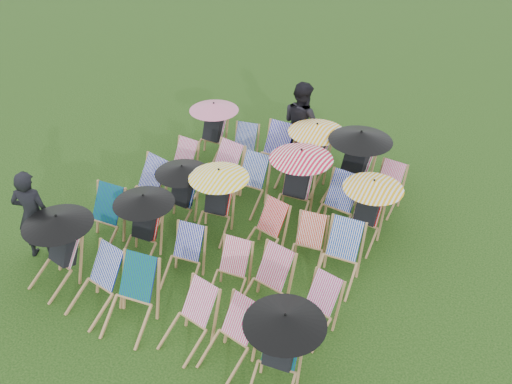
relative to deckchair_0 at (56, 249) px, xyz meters
The scene contains 33 objects.
ground 3.00m from the deckchair_0, 47.27° to the left, with size 100.00×100.00×0.00m, color black.
deckchair_0 is the anchor object (origin of this frame).
deckchair_1 0.93m from the deckchair_0, 10.64° to the right, with size 0.75×0.96×0.95m.
deckchair_2 1.58m from the deckchair_0, ahead, with size 0.77×0.99×0.99m.
deckchair_3 2.52m from the deckchair_0, ahead, with size 0.72×0.90×0.88m.
deckchair_4 3.19m from the deckchair_0, ahead, with size 0.72×0.90×0.88m.
deckchair_5 3.95m from the deckchair_0, ahead, with size 1.06×1.14×1.26m.
deckchair_6 1.07m from the deckchair_0, 94.98° to the left, with size 0.71×0.95×0.99m.
deckchair_7 1.38m from the deckchair_0, 56.93° to the left, with size 1.01×1.07×1.20m.
deckchair_8 1.97m from the deckchair_0, 31.00° to the left, with size 0.66×0.85×0.85m.
deckchair_9 2.73m from the deckchair_0, 23.35° to the left, with size 0.62×0.81×0.83m.
deckchair_10 3.30m from the deckchair_0, 19.03° to the left, with size 0.74×0.93×0.92m.
deckchair_11 4.10m from the deckchair_0, 14.25° to the left, with size 0.68×0.84×0.83m.
deckchair_12 2.20m from the deckchair_0, 91.41° to the left, with size 0.81×1.01×0.99m.
deckchair_13 2.37m from the deckchair_0, 71.88° to the left, with size 0.98×1.02×1.16m.
deckchair_14 2.75m from the deckchair_0, 57.76° to the left, with size 1.06×1.14×1.25m.
deckchair_15 3.35m from the deckchair_0, 42.04° to the left, with size 0.72×0.89×0.86m.
deckchair_16 3.99m from the deckchair_0, 34.59° to the left, with size 0.65×0.83×0.82m.
deckchair_17 4.44m from the deckchair_0, 29.32° to the left, with size 0.69×0.92×0.95m.
deckchair_18 3.32m from the deckchair_0, 90.47° to the left, with size 0.59×0.81×0.85m.
deckchair_19 3.46m from the deckchair_0, 74.80° to the left, with size 0.79×1.01×1.00m.
deckchair_20 3.66m from the deckchair_0, 64.58° to the left, with size 0.64×0.88×0.95m.
deckchair_21 4.24m from the deckchair_0, 53.97° to the left, with size 1.15×1.22×1.36m.
deckchair_22 4.73m from the deckchair_0, 45.70° to the left, with size 0.74×0.97×1.00m.
deckchair_23 5.12m from the deckchair_0, 40.69° to the left, with size 1.03×1.07×1.22m.
deckchair_24 4.52m from the deckchair_0, 90.40° to the left, with size 1.04×1.08×1.24m.
deckchair_25 4.56m from the deckchair_0, 80.30° to the left, with size 0.70×0.87×0.85m.
deckchair_26 4.74m from the deckchair_0, 71.84° to the left, with size 0.68×0.95×1.02m.
deckchair_27 5.09m from the deckchair_0, 63.16° to the left, with size 1.12×1.17×1.33m.
deckchair_28 5.51m from the deckchair_0, 54.58° to the left, with size 1.20×1.28×1.43m.
deckchair_29 5.94m from the deckchair_0, 49.25° to the left, with size 0.62×0.81×0.83m.
person_left 0.87m from the deckchair_0, 158.65° to the left, with size 0.61×0.40×1.68m, color black.
person_rear 5.54m from the deckchair_0, 71.56° to the left, with size 0.89×0.69×1.83m, color black.
Camera 1 is at (4.03, -6.63, 6.43)m, focal length 40.00 mm.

